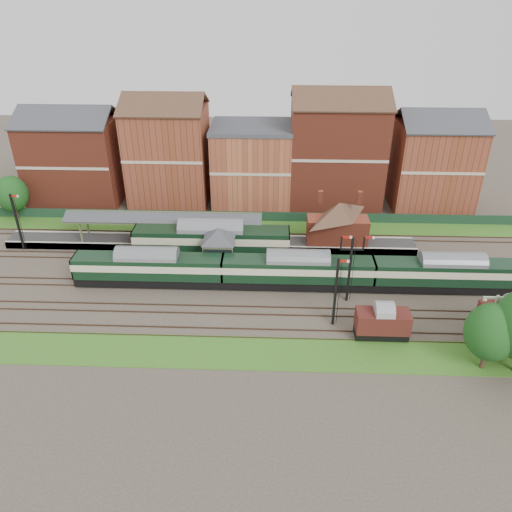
{
  "coord_description": "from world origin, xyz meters",
  "views": [
    {
      "loc": [
        3.48,
        -49.72,
        32.34
      ],
      "look_at": [
        1.53,
        2.0,
        3.0
      ],
      "focal_mm": 35.0,
      "sensor_mm": 36.0,
      "label": 1
    }
  ],
  "objects_px": {
    "dmu_train": "(298,270)",
    "semaphore_bracket": "(350,265)",
    "goods_van_a": "(382,322)",
    "platform_railcar": "(212,240)",
    "signal_box": "(219,249)"
  },
  "relations": [
    {
      "from": "goods_van_a",
      "to": "dmu_train",
      "type": "bearing_deg",
      "value": 132.36
    },
    {
      "from": "platform_railcar",
      "to": "goods_van_a",
      "type": "relative_size",
      "value": 3.74
    },
    {
      "from": "dmu_train",
      "to": "platform_railcar",
      "type": "xyz_separation_m",
      "value": [
        -10.77,
        6.5,
        0.3
      ]
    },
    {
      "from": "dmu_train",
      "to": "semaphore_bracket",
      "type": "bearing_deg",
      "value": -24.11
    },
    {
      "from": "signal_box",
      "to": "goods_van_a",
      "type": "relative_size",
      "value": 1.13
    },
    {
      "from": "semaphore_bracket",
      "to": "signal_box",
      "type": "bearing_deg",
      "value": 159.08
    },
    {
      "from": "signal_box",
      "to": "dmu_train",
      "type": "bearing_deg",
      "value": -18.97
    },
    {
      "from": "signal_box",
      "to": "platform_railcar",
      "type": "height_order",
      "value": "signal_box"
    },
    {
      "from": "platform_railcar",
      "to": "goods_van_a",
      "type": "height_order",
      "value": "platform_railcar"
    },
    {
      "from": "semaphore_bracket",
      "to": "dmu_train",
      "type": "bearing_deg",
      "value": 155.89
    },
    {
      "from": "semaphore_bracket",
      "to": "platform_railcar",
      "type": "bearing_deg",
      "value": 151.18
    },
    {
      "from": "dmu_train",
      "to": "platform_railcar",
      "type": "height_order",
      "value": "platform_railcar"
    },
    {
      "from": "signal_box",
      "to": "platform_railcar",
      "type": "xyz_separation_m",
      "value": [
        -1.32,
        3.25,
        -0.53
      ]
    },
    {
      "from": "signal_box",
      "to": "dmu_train",
      "type": "height_order",
      "value": "signal_box"
    },
    {
      "from": "dmu_train",
      "to": "goods_van_a",
      "type": "height_order",
      "value": "dmu_train"
    }
  ]
}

